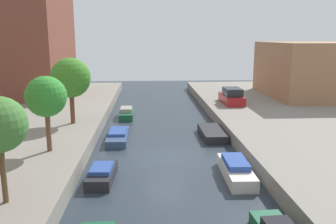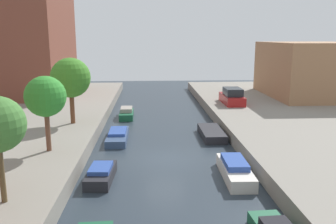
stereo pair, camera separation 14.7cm
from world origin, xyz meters
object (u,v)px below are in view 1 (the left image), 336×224
Objects in this scene: street_tree_2 at (46,97)px; parked_car at (232,97)px; moored_boat_left_3 at (118,136)px; moored_boat_left_4 at (126,113)px; moored_boat_left_2 at (102,174)px; moored_boat_right_2 at (236,170)px; low_block_right at (312,69)px; street_tree_3 at (71,78)px; moored_boat_right_3 at (212,133)px; apartment_tower_far at (19,11)px.

parked_car is (14.74, 14.82, -2.63)m from street_tree_2.
moored_boat_left_3 is 7.75m from moored_boat_left_4.
moored_boat_right_2 is (7.52, 0.04, 0.07)m from moored_boat_left_2.
low_block_right is 27.97m from street_tree_3.
moored_boat_left_3 is (-11.06, -9.34, -1.37)m from parked_car.
moored_boat_right_2 reaches higher than moored_boat_left_4.
parked_car is (-10.40, -4.50, -2.41)m from low_block_right.
moored_boat_right_2 reaches higher than moored_boat_left_3.
moored_boat_right_2 is 1.03× the size of moored_boat_right_3.
parked_car is at bearing 67.71° from moored_boat_right_3.
apartment_tower_far is 5.53× the size of moored_boat_left_4.
street_tree_2 is at bearing -106.44° from moored_boat_left_4.
moored_boat_right_3 is (19.93, -16.87, -10.43)m from apartment_tower_far.
apartment_tower_far is 25.22m from street_tree_2.
low_block_right is at bearing 56.82° from moored_boat_right_2.
moored_boat_left_3 reaches higher than moored_boat_right_3.
apartment_tower_far is 18.97m from moored_boat_left_4.
moored_boat_left_4 is at bearing 134.17° from moored_boat_right_3.
street_tree_2 is at bearing -134.85° from parked_car.
street_tree_3 is 15.05m from moored_boat_right_2.
low_block_right is 11.58m from parked_car.
street_tree_3 reaches higher than moored_boat_right_3.
street_tree_3 reaches higher than moored_boat_left_4.
street_tree_2 reaches higher than moored_boat_left_4.
parked_car is at bearing 45.15° from street_tree_2.
parked_car is 11.03m from moored_boat_left_4.
moored_boat_left_2 is at bearing -91.87° from moored_boat_left_3.
street_tree_2 reaches higher than moored_boat_left_3.
moored_boat_left_2 is at bearing -132.72° from moored_boat_right_3.
low_block_right is at bearing 37.55° from street_tree_2.
street_tree_3 is at bearing 109.86° from moored_boat_left_2.
moored_boat_left_4 is at bearing -36.64° from apartment_tower_far.
moored_boat_left_4 is (3.90, 6.16, -4.22)m from street_tree_3.
low_block_right is 31.70m from street_tree_2.
apartment_tower_far reaches higher than parked_car.
low_block_right is at bearing 23.42° from parked_car.
low_block_right is 3.53× the size of moored_boat_left_4.
street_tree_2 is at bearing -152.13° from moored_boat_right_3.
apartment_tower_far is 4.24× the size of moored_boat_left_3.
parked_car is at bearing 56.72° from moored_boat_left_2.
moored_boat_left_3 is (12.55, -17.24, -10.42)m from apartment_tower_far.
moored_boat_left_4 is (12.77, -9.50, -10.32)m from apartment_tower_far.
moored_boat_left_2 reaches higher than moored_boat_right_3.
street_tree_2 is at bearing 144.73° from moored_boat_left_2.
low_block_right is 19.84m from moored_boat_right_3.
moored_boat_right_3 is (7.38, 0.37, -0.01)m from moored_boat_left_3.
moored_boat_left_4 is at bearing 88.25° from moored_boat_left_2.
moored_boat_left_2 is 0.77× the size of moored_boat_right_3.
low_block_right is at bearing 26.00° from street_tree_3.
moored_boat_left_3 is (-21.45, -13.84, -3.77)m from low_block_right.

